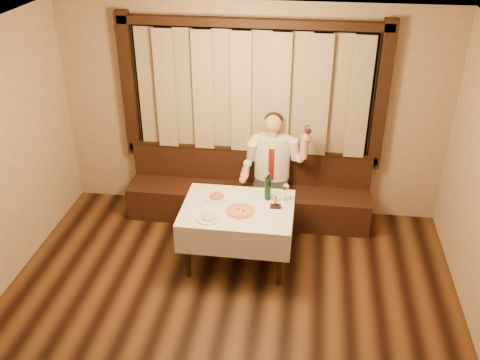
# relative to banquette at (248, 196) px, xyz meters

# --- Properties ---
(room) EXTENTS (5.01, 6.01, 2.81)m
(room) POSITION_rel_banquette_xyz_m (-0.00, -1.75, 1.19)
(room) COLOR black
(room) RESTS_ON ground
(banquette) EXTENTS (3.20, 0.61, 0.94)m
(banquette) POSITION_rel_banquette_xyz_m (0.00, 0.00, 0.00)
(banquette) COLOR black
(banquette) RESTS_ON ground
(dining_table) EXTENTS (1.27, 0.97, 0.76)m
(dining_table) POSITION_rel_banquette_xyz_m (0.00, -1.02, 0.34)
(dining_table) COLOR black
(dining_table) RESTS_ON ground
(pizza) EXTENTS (0.33, 0.33, 0.03)m
(pizza) POSITION_rel_banquette_xyz_m (0.04, -1.12, 0.46)
(pizza) COLOR white
(pizza) RESTS_ON dining_table
(pasta_red) EXTENTS (0.29, 0.29, 0.10)m
(pasta_red) POSITION_rel_banquette_xyz_m (-0.27, -0.85, 0.49)
(pasta_red) COLOR white
(pasta_red) RESTS_ON dining_table
(pasta_cream) EXTENTS (0.26, 0.26, 0.09)m
(pasta_cream) POSITION_rel_banquette_xyz_m (-0.28, -1.31, 0.48)
(pasta_cream) COLOR white
(pasta_cream) RESTS_ON dining_table
(green_bottle) EXTENTS (0.07, 0.07, 0.34)m
(green_bottle) POSITION_rel_banquette_xyz_m (0.32, -0.79, 0.59)
(green_bottle) COLOR #0D3F22
(green_bottle) RESTS_ON dining_table
(table_wine_glass) EXTENTS (0.08, 0.08, 0.21)m
(table_wine_glass) POSITION_rel_banquette_xyz_m (0.53, -0.78, 0.60)
(table_wine_glass) COLOR white
(table_wine_glass) RESTS_ON dining_table
(cruet_caddy) EXTENTS (0.13, 0.07, 0.13)m
(cruet_caddy) POSITION_rel_banquette_xyz_m (0.43, -0.98, 0.49)
(cruet_caddy) COLOR black
(cruet_caddy) RESTS_ON dining_table
(seated_man) EXTENTS (0.85, 0.64, 1.51)m
(seated_man) POSITION_rel_banquette_xyz_m (0.31, -0.09, 0.55)
(seated_man) COLOR black
(seated_man) RESTS_ON ground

